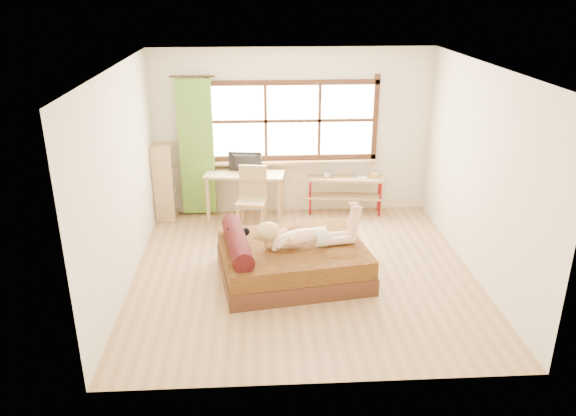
{
  "coord_description": "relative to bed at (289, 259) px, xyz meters",
  "views": [
    {
      "loc": [
        -0.59,
        -6.64,
        3.6
      ],
      "look_at": [
        -0.19,
        0.2,
        0.85
      ],
      "focal_mm": 35.0,
      "sensor_mm": 36.0,
      "label": 1
    }
  ],
  "objects": [
    {
      "name": "window",
      "position": [
        0.19,
        2.32,
        1.26
      ],
      "size": [
        2.8,
        0.16,
        1.46
      ],
      "color": "#FFEDBF",
      "rests_on": "wall_back"
    },
    {
      "name": "pipe_shelf",
      "position": [
        1.07,
        2.17,
        0.21
      ],
      "size": [
        1.28,
        0.46,
        0.71
      ],
      "rotation": [
        0.0,
        0.0,
        -0.12
      ],
      "color": "tan",
      "rests_on": "floor"
    },
    {
      "name": "woman",
      "position": [
        0.2,
        -0.04,
        0.49
      ],
      "size": [
        1.34,
        0.56,
        0.55
      ],
      "primitive_type": null,
      "rotation": [
        0.0,
        0.0,
        0.15
      ],
      "color": "beige",
      "rests_on": "bed"
    },
    {
      "name": "monitor",
      "position": [
        -0.59,
        2.1,
        0.69
      ],
      "size": [
        0.54,
        0.15,
        0.31
      ],
      "primitive_type": "imported",
      "rotation": [
        0.0,
        0.0,
        2.99
      ],
      "color": "black",
      "rests_on": "desk"
    },
    {
      "name": "bed",
      "position": [
        0.0,
        0.0,
        0.0
      ],
      "size": [
        2.05,
        1.75,
        0.7
      ],
      "rotation": [
        0.0,
        0.0,
        0.15
      ],
      "color": "#371C10",
      "rests_on": "floor"
    },
    {
      "name": "floor",
      "position": [
        0.19,
        0.1,
        -0.25
      ],
      "size": [
        4.5,
        4.5,
        0.0
      ],
      "primitive_type": "plane",
      "color": "#9E754C",
      "rests_on": "ground"
    },
    {
      "name": "wall_left",
      "position": [
        -2.06,
        0.1,
        1.1
      ],
      "size": [
        0.0,
        4.5,
        4.5
      ],
      "primitive_type": "plane",
      "rotation": [
        1.57,
        0.0,
        1.57
      ],
      "color": "silver",
      "rests_on": "floor"
    },
    {
      "name": "bookshelf",
      "position": [
        -1.89,
        2.17,
        0.39
      ],
      "size": [
        0.31,
        0.54,
        1.25
      ],
      "rotation": [
        0.0,
        0.0,
        -0.0
      ],
      "color": "tan",
      "rests_on": "floor"
    },
    {
      "name": "wall_back",
      "position": [
        0.19,
        2.35,
        1.1
      ],
      "size": [
        4.5,
        0.0,
        4.5
      ],
      "primitive_type": "plane",
      "rotation": [
        1.57,
        0.0,
        0.0
      ],
      "color": "silver",
      "rests_on": "floor"
    },
    {
      "name": "wall_right",
      "position": [
        2.44,
        0.1,
        1.1
      ],
      "size": [
        0.0,
        4.5,
        4.5
      ],
      "primitive_type": "plane",
      "rotation": [
        1.57,
        0.0,
        -1.57
      ],
      "color": "silver",
      "rests_on": "floor"
    },
    {
      "name": "book",
      "position": [
        1.26,
        2.17,
        0.39
      ],
      "size": [
        0.18,
        0.23,
        0.02
      ],
      "primitive_type": "imported",
      "rotation": [
        0.0,
        0.0,
        -0.12
      ],
      "color": "gray",
      "rests_on": "pipe_shelf"
    },
    {
      "name": "ceiling",
      "position": [
        0.19,
        0.1,
        2.45
      ],
      "size": [
        4.5,
        4.5,
        0.0
      ],
      "primitive_type": "plane",
      "rotation": [
        3.14,
        0.0,
        0.0
      ],
      "color": "white",
      "rests_on": "wall_back"
    },
    {
      "name": "chair",
      "position": [
        -0.48,
        1.69,
        0.3
      ],
      "size": [
        0.5,
        0.5,
        0.98
      ],
      "rotation": [
        0.0,
        0.0,
        -0.15
      ],
      "color": "tan",
      "rests_on": "floor"
    },
    {
      "name": "cup",
      "position": [
        0.76,
        2.17,
        0.42
      ],
      "size": [
        0.13,
        0.13,
        0.09
      ],
      "primitive_type": "imported",
      "rotation": [
        0.0,
        0.0,
        -0.12
      ],
      "color": "gray",
      "rests_on": "pipe_shelf"
    },
    {
      "name": "curtain",
      "position": [
        -1.36,
        2.23,
        0.9
      ],
      "size": [
        0.55,
        0.1,
        2.2
      ],
      "primitive_type": "cube",
      "color": "#477E22",
      "rests_on": "wall_back"
    },
    {
      "name": "desk",
      "position": [
        -0.59,
        2.05,
        0.43
      ],
      "size": [
        1.32,
        0.75,
        0.78
      ],
      "rotation": [
        0.0,
        0.0,
        -0.15
      ],
      "color": "tan",
      "rests_on": "floor"
    },
    {
      "name": "kitten",
      "position": [
        -0.67,
        0.11,
        0.32
      ],
      "size": [
        0.29,
        0.15,
        0.22
      ],
      "primitive_type": null,
      "rotation": [
        0.0,
        0.0,
        0.15
      ],
      "color": "black",
      "rests_on": "bed"
    },
    {
      "name": "wall_front",
      "position": [
        0.19,
        -2.15,
        1.1
      ],
      "size": [
        4.5,
        0.0,
        4.5
      ],
      "primitive_type": "plane",
      "rotation": [
        -1.57,
        0.0,
        0.0
      ],
      "color": "silver",
      "rests_on": "floor"
    }
  ]
}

